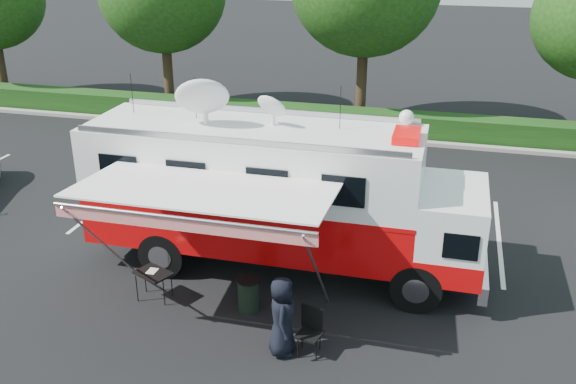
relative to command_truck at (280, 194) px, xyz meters
name	(u,v)px	position (x,y,z in m)	size (l,w,h in m)	color
ground_plane	(283,266)	(0.09, 0.00, -2.03)	(120.00, 120.00, 0.00)	black
back_border	(392,10)	(1.23, 12.90, 2.97)	(60.00, 6.14, 8.87)	#9E998E
stall_lines	(293,217)	(-0.41, 3.00, -2.03)	(24.12, 5.50, 0.01)	silver
command_truck	(280,194)	(0.00, 0.00, 0.00)	(9.89, 2.72, 4.75)	black
awning	(202,196)	(-0.89, -2.82, 1.03)	(5.40, 2.78, 3.26)	white
person	(282,352)	(1.00, -3.48, -2.03)	(0.85, 0.56, 1.75)	black
folding_table	(153,274)	(-2.46, -2.25, -1.37)	(1.00, 0.88, 0.71)	black
folding_chair	(311,326)	(1.55, -3.28, -1.44)	(0.58, 0.60, 1.00)	black
trash_bin	(249,294)	(-0.16, -2.13, -1.63)	(0.53, 0.53, 0.80)	black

